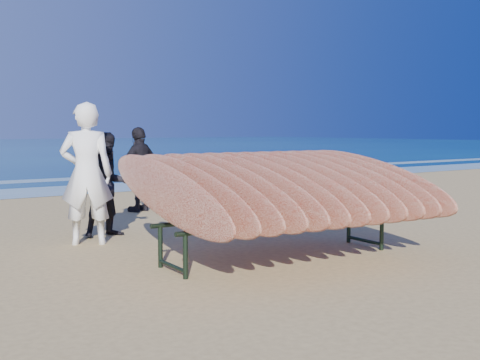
{
  "coord_description": "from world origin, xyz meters",
  "views": [
    {
      "loc": [
        -4.65,
        -5.74,
        1.62
      ],
      "look_at": [
        0.0,
        0.8,
        0.95
      ],
      "focal_mm": 45.0,
      "sensor_mm": 36.0,
      "label": 1
    }
  ],
  "objects_px": {
    "person_white": "(87,174)",
    "person_dark_b": "(140,169)",
    "surfboard_rack": "(279,186)",
    "person_dark_a": "(109,185)"
  },
  "relations": [
    {
      "from": "person_white",
      "to": "person_dark_b",
      "type": "height_order",
      "value": "person_white"
    },
    {
      "from": "surfboard_rack",
      "to": "person_dark_b",
      "type": "bearing_deg",
      "value": 87.27
    },
    {
      "from": "surfboard_rack",
      "to": "person_dark_b",
      "type": "height_order",
      "value": "person_dark_b"
    },
    {
      "from": "surfboard_rack",
      "to": "person_dark_b",
      "type": "xyz_separation_m",
      "value": [
        0.53,
        5.0,
        -0.08
      ]
    },
    {
      "from": "person_dark_a",
      "to": "person_white",
      "type": "bearing_deg",
      "value": -142.48
    },
    {
      "from": "surfboard_rack",
      "to": "person_white",
      "type": "height_order",
      "value": "person_white"
    },
    {
      "from": "person_white",
      "to": "person_dark_b",
      "type": "relative_size",
      "value": 1.2
    },
    {
      "from": "person_white",
      "to": "person_dark_b",
      "type": "xyz_separation_m",
      "value": [
        2.14,
        2.69,
        -0.16
      ]
    },
    {
      "from": "person_dark_a",
      "to": "person_dark_b",
      "type": "xyz_separation_m",
      "value": [
        1.64,
        2.29,
        0.05
      ]
    },
    {
      "from": "person_dark_b",
      "to": "person_dark_a",
      "type": "bearing_deg",
      "value": 32.15
    }
  ]
}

